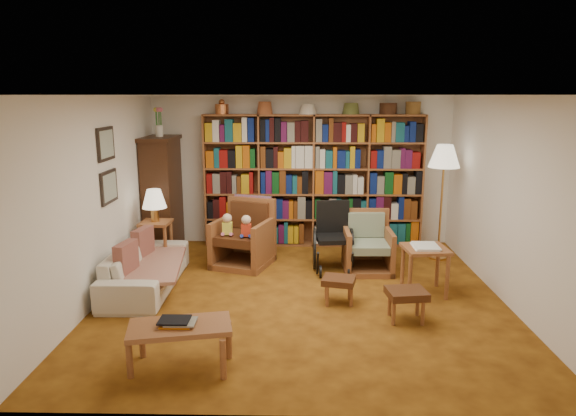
{
  "coord_description": "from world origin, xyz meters",
  "views": [
    {
      "loc": [
        -0.04,
        -6.13,
        2.49
      ],
      "look_at": [
        -0.18,
        0.6,
        1.02
      ],
      "focal_mm": 32.0,
      "sensor_mm": 36.0,
      "label": 1
    }
  ],
  "objects_px": {
    "armchair_sage": "(367,247)",
    "footstool_a": "(339,282)",
    "side_table_papers": "(425,255)",
    "wheelchair": "(333,239)",
    "floor_lamp": "(444,161)",
    "footstool_b": "(407,295)",
    "armchair_leather": "(243,237)",
    "coffee_table": "(180,330)",
    "side_table_lamp": "(156,233)",
    "sofa": "(146,268)"
  },
  "relations": [
    {
      "from": "side_table_papers",
      "to": "footstool_a",
      "type": "bearing_deg",
      "value": -162.18
    },
    {
      "from": "armchair_leather",
      "to": "floor_lamp",
      "type": "relative_size",
      "value": 0.58
    },
    {
      "from": "wheelchair",
      "to": "armchair_sage",
      "type": "bearing_deg",
      "value": -0.1
    },
    {
      "from": "side_table_lamp",
      "to": "coffee_table",
      "type": "height_order",
      "value": "side_table_lamp"
    },
    {
      "from": "side_table_lamp",
      "to": "coffee_table",
      "type": "distance_m",
      "value": 3.1
    },
    {
      "from": "side_table_lamp",
      "to": "wheelchair",
      "type": "relative_size",
      "value": 0.69
    },
    {
      "from": "floor_lamp",
      "to": "coffee_table",
      "type": "bearing_deg",
      "value": -134.09
    },
    {
      "from": "sofa",
      "to": "side_table_papers",
      "type": "distance_m",
      "value": 3.63
    },
    {
      "from": "sofa",
      "to": "coffee_table",
      "type": "xyz_separation_m",
      "value": [
        0.92,
        -2.03,
        0.1
      ]
    },
    {
      "from": "side_table_lamp",
      "to": "wheelchair",
      "type": "xyz_separation_m",
      "value": [
        2.61,
        -0.06,
        -0.05
      ]
    },
    {
      "from": "armchair_leather",
      "to": "armchair_sage",
      "type": "xyz_separation_m",
      "value": [
        1.84,
        -0.23,
        -0.07
      ]
    },
    {
      "from": "side_table_papers",
      "to": "coffee_table",
      "type": "height_order",
      "value": "side_table_papers"
    },
    {
      "from": "armchair_leather",
      "to": "sofa",
      "type": "bearing_deg",
      "value": -137.77
    },
    {
      "from": "wheelchair",
      "to": "footstool_b",
      "type": "bearing_deg",
      "value": -68.04
    },
    {
      "from": "coffee_table",
      "to": "footstool_a",
      "type": "bearing_deg",
      "value": 44.74
    },
    {
      "from": "sofa",
      "to": "floor_lamp",
      "type": "bearing_deg",
      "value": -72.51
    },
    {
      "from": "armchair_leather",
      "to": "coffee_table",
      "type": "bearing_deg",
      "value": -94.76
    },
    {
      "from": "armchair_sage",
      "to": "floor_lamp",
      "type": "bearing_deg",
      "value": 23.99
    },
    {
      "from": "floor_lamp",
      "to": "coffee_table",
      "type": "relative_size",
      "value": 1.76
    },
    {
      "from": "floor_lamp",
      "to": "side_table_lamp",
      "type": "bearing_deg",
      "value": -173.84
    },
    {
      "from": "armchair_sage",
      "to": "footstool_a",
      "type": "height_order",
      "value": "armchair_sage"
    },
    {
      "from": "coffee_table",
      "to": "footstool_b",
      "type": "bearing_deg",
      "value": 25.17
    },
    {
      "from": "armchair_sage",
      "to": "side_table_lamp",
      "type": "bearing_deg",
      "value": 178.8
    },
    {
      "from": "side_table_papers",
      "to": "footstool_a",
      "type": "height_order",
      "value": "side_table_papers"
    },
    {
      "from": "wheelchair",
      "to": "coffee_table",
      "type": "distance_m",
      "value": 3.28
    },
    {
      "from": "armchair_sage",
      "to": "wheelchair",
      "type": "bearing_deg",
      "value": 179.9
    },
    {
      "from": "armchair_leather",
      "to": "footstool_b",
      "type": "height_order",
      "value": "armchair_leather"
    },
    {
      "from": "coffee_table",
      "to": "armchair_sage",
      "type": "bearing_deg",
      "value": 53.79
    },
    {
      "from": "armchair_sage",
      "to": "side_table_papers",
      "type": "relative_size",
      "value": 1.34
    },
    {
      "from": "wheelchair",
      "to": "footstool_b",
      "type": "height_order",
      "value": "wheelchair"
    },
    {
      "from": "side_table_lamp",
      "to": "footstool_b",
      "type": "distance_m",
      "value": 3.81
    },
    {
      "from": "side_table_papers",
      "to": "armchair_sage",
      "type": "bearing_deg",
      "value": 123.55
    },
    {
      "from": "armchair_sage",
      "to": "wheelchair",
      "type": "distance_m",
      "value": 0.51
    },
    {
      "from": "sofa",
      "to": "side_table_lamp",
      "type": "height_order",
      "value": "side_table_lamp"
    },
    {
      "from": "coffee_table",
      "to": "sofa",
      "type": "bearing_deg",
      "value": 114.36
    },
    {
      "from": "side_table_lamp",
      "to": "armchair_leather",
      "type": "xyz_separation_m",
      "value": [
        1.28,
        0.17,
        -0.1
      ]
    },
    {
      "from": "side_table_lamp",
      "to": "footstool_b",
      "type": "relative_size",
      "value": 1.45
    },
    {
      "from": "armchair_sage",
      "to": "footstool_a",
      "type": "relative_size",
      "value": 1.91
    },
    {
      "from": "side_table_lamp",
      "to": "footstool_a",
      "type": "relative_size",
      "value": 1.52
    },
    {
      "from": "footstool_a",
      "to": "floor_lamp",
      "type": "bearing_deg",
      "value": 46.96
    },
    {
      "from": "footstool_a",
      "to": "coffee_table",
      "type": "xyz_separation_m",
      "value": [
        -1.59,
        -1.57,
        0.11
      ]
    },
    {
      "from": "armchair_sage",
      "to": "side_table_papers",
      "type": "xyz_separation_m",
      "value": [
        0.62,
        -0.93,
        0.18
      ]
    },
    {
      "from": "side_table_lamp",
      "to": "side_table_papers",
      "type": "distance_m",
      "value": 3.86
    },
    {
      "from": "sofa",
      "to": "footstool_b",
      "type": "distance_m",
      "value": 3.36
    },
    {
      "from": "floor_lamp",
      "to": "footstool_a",
      "type": "bearing_deg",
      "value": -133.04
    },
    {
      "from": "sofa",
      "to": "armchair_leather",
      "type": "xyz_separation_m",
      "value": [
        1.18,
        1.07,
        0.12
      ]
    },
    {
      "from": "wheelchair",
      "to": "floor_lamp",
      "type": "xyz_separation_m",
      "value": [
        1.69,
        0.53,
        1.08
      ]
    },
    {
      "from": "floor_lamp",
      "to": "side_table_papers",
      "type": "bearing_deg",
      "value": -111.5
    },
    {
      "from": "wheelchair",
      "to": "floor_lamp",
      "type": "distance_m",
      "value": 2.07
    },
    {
      "from": "armchair_sage",
      "to": "floor_lamp",
      "type": "relative_size",
      "value": 0.48
    }
  ]
}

